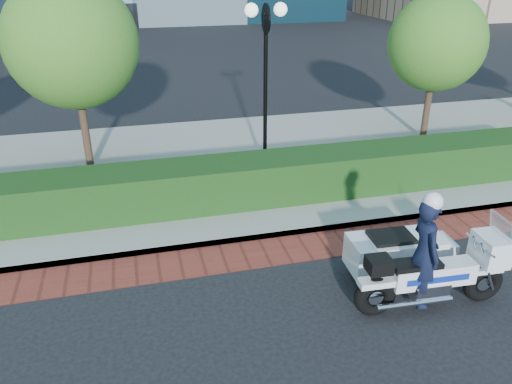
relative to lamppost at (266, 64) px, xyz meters
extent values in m
plane|color=black|center=(-1.00, -5.20, -2.96)|extent=(120.00, 120.00, 0.00)
cube|color=maroon|center=(-1.00, -3.70, -2.95)|extent=(60.00, 1.00, 0.01)
cube|color=gray|center=(-1.00, 0.80, -2.88)|extent=(60.00, 8.00, 0.15)
cube|color=black|center=(-1.00, -1.60, -2.31)|extent=(18.00, 1.20, 1.00)
cylinder|color=black|center=(0.00, 0.00, -2.66)|extent=(0.30, 0.30, 0.30)
cylinder|color=black|center=(0.00, 0.00, -0.81)|extent=(0.10, 0.10, 3.70)
cylinder|color=black|center=(0.00, 0.00, 1.04)|extent=(0.04, 0.70, 0.70)
sphere|color=white|center=(-0.35, 0.00, 1.24)|extent=(0.32, 0.32, 0.32)
sphere|color=white|center=(0.35, 0.00, 1.24)|extent=(0.32, 0.32, 0.32)
cylinder|color=#332319|center=(-4.50, 1.30, -1.72)|extent=(0.20, 0.20, 2.17)
sphere|color=#215816|center=(-4.50, 1.30, 0.48)|extent=(3.20, 3.20, 3.20)
cylinder|color=#332319|center=(5.50, 1.30, -1.85)|extent=(0.20, 0.20, 1.92)
sphere|color=#215816|center=(5.50, 1.30, 0.10)|extent=(2.80, 2.80, 2.80)
torus|color=black|center=(0.23, -5.94, -2.60)|extent=(0.72, 0.25, 0.71)
torus|color=black|center=(2.16, -6.05, -2.60)|extent=(0.72, 0.25, 0.71)
cube|color=silver|center=(1.19, -5.99, -2.29)|extent=(1.42, 0.42, 0.37)
cube|color=silver|center=(1.14, -5.99, -2.55)|extent=(0.61, 0.46, 0.30)
cube|color=silver|center=(2.16, -6.05, -1.94)|extent=(0.46, 0.61, 0.48)
cube|color=silver|center=(2.27, -6.05, -1.56)|extent=(0.16, 0.54, 0.43)
cube|color=black|center=(0.87, -5.98, -2.08)|extent=(0.82, 0.37, 0.11)
cube|color=black|center=(0.23, -5.94, -1.99)|extent=(0.39, 0.36, 0.24)
cube|color=silver|center=(1.03, -5.07, -2.42)|extent=(1.71, 0.84, 0.59)
cube|color=black|center=(0.92, -5.06, -2.10)|extent=(0.78, 0.58, 0.09)
torus|color=black|center=(0.95, -4.55, -2.69)|extent=(0.55, 0.20, 0.54)
imported|color=black|center=(0.98, -5.98, -1.87)|extent=(0.48, 0.70, 1.86)
sphere|color=white|center=(0.98, -5.98, -0.96)|extent=(0.30, 0.30, 0.30)
camera|label=1|loc=(-3.26, -11.81, 2.39)|focal=35.00mm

